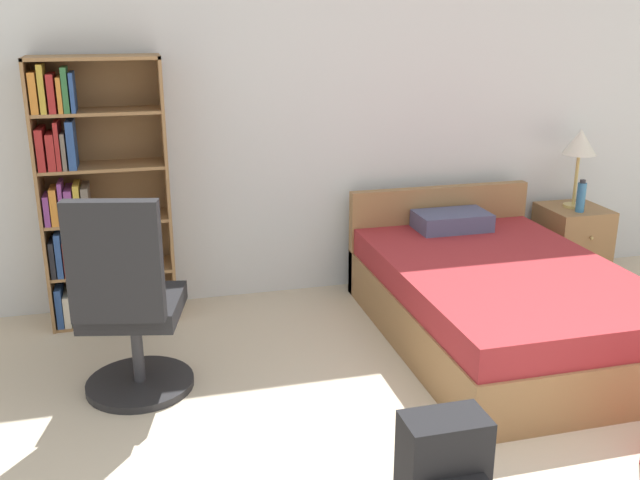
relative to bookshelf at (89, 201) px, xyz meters
The scene contains 8 objects.
wall_back 1.84m from the bookshelf, ahead, with size 9.00×0.06×2.60m.
bookshelf is the anchor object (origin of this frame).
bed 2.58m from the bookshelf, 20.26° to the right, with size 1.32×1.99×0.74m.
office_chair 1.13m from the bookshelf, 78.84° to the right, with size 0.58×0.65×1.11m.
nightstand 3.44m from the bookshelf, ahead, with size 0.43×0.47×0.55m.
table_lamp 3.39m from the bookshelf, ahead, with size 0.24×0.24×0.57m.
water_bottle 3.36m from the bookshelf, ahead, with size 0.06×0.06×0.24m.
backpack_black 2.74m from the bookshelf, 58.44° to the right, with size 0.34×0.27×0.41m.
Camera 1 is at (-1.45, -1.49, 1.93)m, focal length 40.00 mm.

